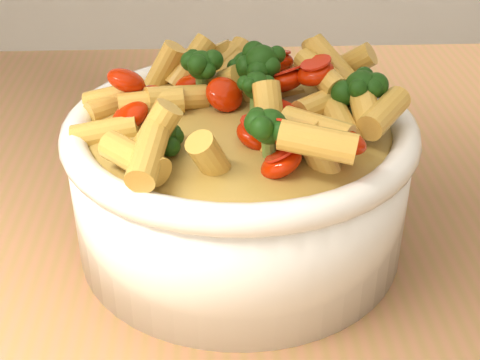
{
  "coord_description": "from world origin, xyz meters",
  "views": [
    {
      "loc": [
        0.01,
        -0.46,
        1.21
      ],
      "look_at": [
        0.03,
        -0.03,
        0.95
      ],
      "focal_mm": 50.0,
      "sensor_mm": 36.0,
      "label": 1
    }
  ],
  "objects": [
    {
      "name": "table",
      "position": [
        0.0,
        0.0,
        0.8
      ],
      "size": [
        1.2,
        0.8,
        0.9
      ],
      "color": "#A36946",
      "rests_on": "ground"
    },
    {
      "name": "serving_bowl",
      "position": [
        0.03,
        -0.03,
        0.95
      ],
      "size": [
        0.25,
        0.25,
        0.11
      ],
      "color": "white",
      "rests_on": "table"
    },
    {
      "name": "pasta_salad",
      "position": [
        0.03,
        -0.03,
        1.02
      ],
      "size": [
        0.2,
        0.2,
        0.05
      ],
      "color": "gold",
      "rests_on": "serving_bowl"
    }
  ]
}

